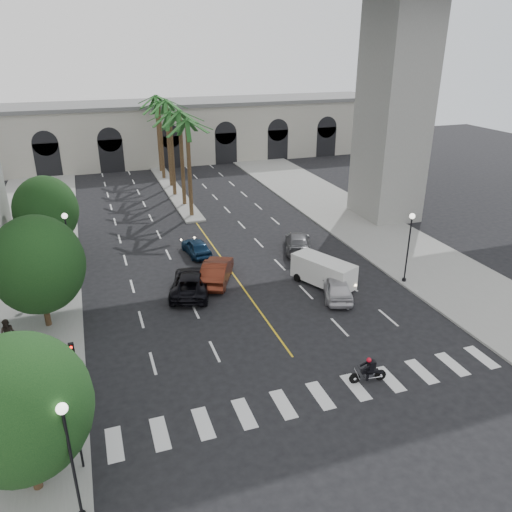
{
  "coord_description": "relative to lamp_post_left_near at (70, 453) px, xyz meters",
  "views": [
    {
      "loc": [
        -9.68,
        -19.45,
        16.22
      ],
      "look_at": [
        -0.79,
        6.0,
        4.67
      ],
      "focal_mm": 35.0,
      "sensor_mm": 36.0,
      "label": 1
    }
  ],
  "objects": [
    {
      "name": "car_d",
      "position": [
        17.95,
        21.28,
        -2.48
      ],
      "size": [
        3.77,
        5.49,
        1.48
      ],
      "primitive_type": "imported",
      "rotation": [
        0.0,
        0.0,
        2.77
      ],
      "color": "#5C5C61",
      "rests_on": "ground"
    },
    {
      "name": "lamp_post_right",
      "position": [
        22.8,
        13.0,
        0.0
      ],
      "size": [
        0.4,
        0.4,
        5.35
      ],
      "color": "black",
      "rests_on": "ground"
    },
    {
      "name": "street_tree_near",
      "position": [
        -1.6,
        2.0,
        0.8
      ],
      "size": [
        5.2,
        5.2,
        6.89
      ],
      "color": "#382616",
      "rests_on": "ground"
    },
    {
      "name": "palm_d",
      "position": [
        11.55,
        45.0,
        6.43
      ],
      "size": [
        3.2,
        3.2,
        10.9
      ],
      "color": "#47331E",
      "rests_on": "ground"
    },
    {
      "name": "car_c",
      "position": [
        7.76,
        16.65,
        -2.45
      ],
      "size": [
        4.15,
        6.07,
        1.54
      ],
      "primitive_type": "imported",
      "rotation": [
        0.0,
        0.0,
        2.83
      ],
      "color": "black",
      "rests_on": "ground"
    },
    {
      "name": "bridge",
      "position": [
        14.82,
        27.0,
        15.29
      ],
      "size": [
        75.0,
        13.0,
        26.0
      ],
      "color": "gray",
      "rests_on": "ground"
    },
    {
      "name": "cargo_van",
      "position": [
        17.0,
        14.56,
        -2.09
      ],
      "size": [
        3.57,
        5.07,
        2.03
      ],
      "rotation": [
        0.0,
        0.0,
        0.42
      ],
      "color": "silver",
      "rests_on": "ground"
    },
    {
      "name": "pedestrian_a",
      "position": [
        -0.1,
        7.0,
        -2.22
      ],
      "size": [
        0.66,
        0.47,
        1.71
      ],
      "primitive_type": "imported",
      "rotation": [
        0.0,
        0.0,
        0.11
      ],
      "color": "black",
      "rests_on": "sidewalk_left"
    },
    {
      "name": "motorcycle_rider",
      "position": [
        14.26,
        3.72,
        -2.56
      ],
      "size": [
        2.01,
        0.56,
        1.45
      ],
      "rotation": [
        0.0,
        0.0,
        -0.14
      ],
      "color": "black",
      "rests_on": "ground"
    },
    {
      "name": "palm_a",
      "position": [
        11.4,
        33.0,
        5.88
      ],
      "size": [
        3.2,
        3.2,
        10.3
      ],
      "color": "#47331E",
      "rests_on": "ground"
    },
    {
      "name": "palm_b",
      "position": [
        11.5,
        37.0,
        6.15
      ],
      "size": [
        3.2,
        3.2,
        10.6
      ],
      "color": "#47331E",
      "rests_on": "ground"
    },
    {
      "name": "lamp_post_left_near",
      "position": [
        0.0,
        0.0,
        0.0
      ],
      "size": [
        0.4,
        0.4,
        5.35
      ],
      "color": "black",
      "rests_on": "ground"
    },
    {
      "name": "car_a",
      "position": [
        17.08,
        12.69,
        -2.45
      ],
      "size": [
        3.18,
        4.85,
        1.53
      ],
      "primitive_type": "imported",
      "rotation": [
        0.0,
        0.0,
        2.81
      ],
      "color": "silver",
      "rests_on": "ground"
    },
    {
      "name": "lamp_post_left_far",
      "position": [
        0.0,
        21.0,
        0.0
      ],
      "size": [
        0.4,
        0.4,
        5.35
      ],
      "color": "black",
      "rests_on": "ground"
    },
    {
      "name": "median",
      "position": [
        11.4,
        43.0,
        -3.12
      ],
      "size": [
        2.0,
        24.0,
        0.2
      ],
      "primitive_type": "cube",
      "color": "gray",
      "rests_on": "ground"
    },
    {
      "name": "pier_building",
      "position": [
        11.4,
        60.0,
        1.04
      ],
      "size": [
        71.0,
        10.5,
        8.5
      ],
      "color": "#B2B09F",
      "rests_on": "ground"
    },
    {
      "name": "palm_c",
      "position": [
        11.2,
        41.0,
        5.69
      ],
      "size": [
        3.2,
        3.2,
        10.1
      ],
      "color": "#47331E",
      "rests_on": "ground"
    },
    {
      "name": "car_e",
      "position": [
        9.63,
        23.21,
        -2.54
      ],
      "size": [
        2.05,
        4.18,
        1.37
      ],
      "primitive_type": "imported",
      "rotation": [
        0.0,
        0.0,
        3.25
      ],
      "color": "#102B4B",
      "rests_on": "ground"
    },
    {
      "name": "traffic_signal_far",
      "position": [
        0.1,
        6.5,
        -0.71
      ],
      "size": [
        0.25,
        0.18,
        3.65
      ],
      "color": "black",
      "rests_on": "ground"
    },
    {
      "name": "car_b",
      "position": [
        9.9,
        17.72,
        -2.37
      ],
      "size": [
        3.81,
        5.46,
        1.71
      ],
      "primitive_type": "imported",
      "rotation": [
        0.0,
        0.0,
        2.71
      ],
      "color": "#511D10",
      "rests_on": "ground"
    },
    {
      "name": "traffic_signal_near",
      "position": [
        0.1,
        2.5,
        -0.71
      ],
      "size": [
        0.25,
        0.18,
        3.65
      ],
      "color": "black",
      "rests_on": "ground"
    },
    {
      "name": "sidewalk_left",
      "position": [
        -3.6,
        20.0,
        -3.15
      ],
      "size": [
        8.0,
        100.0,
        0.15
      ],
      "primitive_type": "cube",
      "color": "gray",
      "rests_on": "ground"
    },
    {
      "name": "pedestrian_b",
      "position": [
        -3.55,
        13.0,
        -2.16
      ],
      "size": [
        0.98,
        0.82,
        1.82
      ],
      "primitive_type": "imported",
      "rotation": [
        0.0,
        0.0,
        -0.15
      ],
      "color": "black",
      "rests_on": "sidewalk_left"
    },
    {
      "name": "sidewalk_right",
      "position": [
        26.4,
        20.0,
        -3.15
      ],
      "size": [
        8.0,
        100.0,
        0.15
      ],
      "primitive_type": "cube",
      "color": "gray",
      "rests_on": "ground"
    },
    {
      "name": "street_tree_far",
      "position": [
        -1.6,
        27.0,
        0.68
      ],
      "size": [
        5.04,
        5.04,
        6.68
      ],
      "color": "#382616",
      "rests_on": "ground"
    },
    {
      "name": "palm_f",
      "position": [
        11.6,
        53.0,
        6.24
      ],
      "size": [
        3.2,
        3.2,
        10.7
      ],
      "color": "#47331E",
      "rests_on": "ground"
    },
    {
      "name": "ground",
      "position": [
        11.4,
        5.0,
        -3.22
      ],
      "size": [
        140.0,
        140.0,
        0.0
      ],
      "primitive_type": "plane",
      "color": "black",
      "rests_on": "ground"
    },
    {
      "name": "street_tree_mid",
      "position": [
        -1.6,
        15.0,
        0.99
      ],
      "size": [
        5.44,
        5.44,
        7.21
      ],
      "color": "#382616",
      "rests_on": "ground"
    },
    {
      "name": "palm_e",
      "position": [
        11.3,
        49.0,
        5.97
      ],
      "size": [
        3.2,
        3.2,
        10.4
      ],
      "color": "#47331E",
      "rests_on": "ground"
    }
  ]
}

